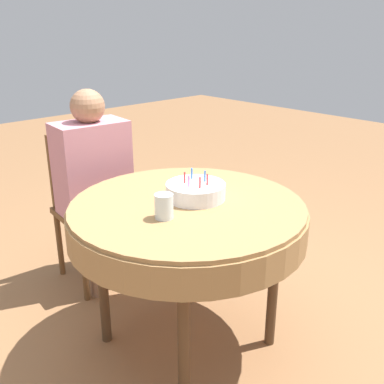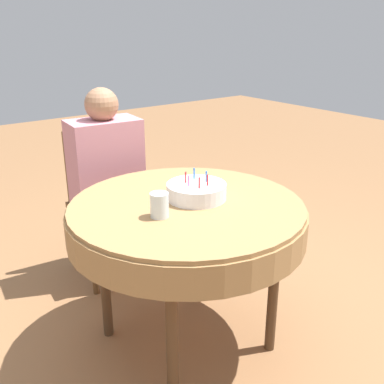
# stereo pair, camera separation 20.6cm
# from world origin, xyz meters

# --- Properties ---
(ground_plane) EXTENTS (12.00, 12.00, 0.00)m
(ground_plane) POSITION_xyz_m (0.00, 0.00, 0.00)
(ground_plane) COLOR #8C603D
(dining_table) EXTENTS (1.10, 1.10, 0.77)m
(dining_table) POSITION_xyz_m (0.00, 0.00, 0.68)
(dining_table) COLOR #9E7547
(dining_table) RESTS_ON ground_plane
(chair) EXTENTS (0.46, 0.46, 0.93)m
(chair) POSITION_xyz_m (0.03, 0.92, 0.51)
(chair) COLOR brown
(chair) RESTS_ON ground_plane
(person) EXTENTS (0.44, 0.37, 1.20)m
(person) POSITION_xyz_m (0.02, 0.83, 0.73)
(person) COLOR #9E7051
(person) RESTS_ON ground_plane
(birthday_cake) EXTENTS (0.28, 0.28, 0.13)m
(birthday_cake) POSITION_xyz_m (0.07, 0.02, 0.81)
(birthday_cake) COLOR white
(birthday_cake) RESTS_ON dining_table
(drinking_glass) EXTENTS (0.08, 0.08, 0.11)m
(drinking_glass) POSITION_xyz_m (-0.18, -0.05, 0.82)
(drinking_glass) COLOR silver
(drinking_glass) RESTS_ON dining_table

